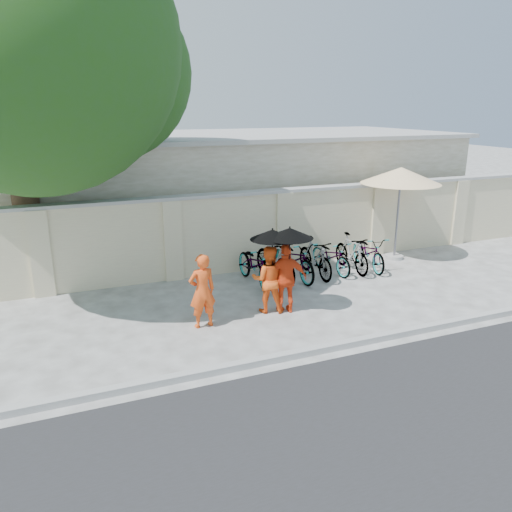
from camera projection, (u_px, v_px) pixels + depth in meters
name	position (u px, v px, depth m)	size (l,w,h in m)	color
ground	(258.00, 320.00, 10.15)	(80.00, 80.00, 0.00)	silver
kerb	(295.00, 354.00, 8.62)	(40.00, 0.16, 0.12)	#A2A2A2
compound_wall	(247.00, 232.00, 13.06)	(20.00, 0.30, 2.00)	beige
building_behind	(234.00, 186.00, 16.61)	(14.00, 6.00, 3.20)	silver
shade_tree	(33.00, 58.00, 9.99)	(6.70, 6.20, 8.20)	brown
monk_left	(202.00, 291.00, 9.65)	(0.54, 0.36, 1.49)	#FF541A
monk_center	(268.00, 279.00, 10.39)	(0.70, 0.54, 1.43)	#F85B19
parasol_center	(272.00, 234.00, 10.05)	(0.92, 0.92, 0.99)	black
monk_right	(286.00, 279.00, 10.34)	(0.87, 0.36, 1.48)	red
parasol_right	(290.00, 233.00, 9.99)	(0.95, 0.95, 1.01)	black
patio_umbrella	(401.00, 176.00, 13.55)	(2.21, 2.21, 2.59)	#A2A2A2
bike_0	(255.00, 265.00, 12.06)	(0.66, 1.89, 0.99)	slate
bike_1	(275.00, 260.00, 12.26)	(0.51, 1.81, 1.09)	slate
bike_2	(295.00, 259.00, 12.48)	(0.66, 1.90, 1.00)	slate
bike_3	(315.00, 257.00, 12.62)	(0.47, 1.66, 1.00)	slate
bike_4	(331.00, 256.00, 12.95)	(0.57, 1.63, 0.86)	slate
bike_5	(352.00, 253.00, 13.03)	(0.46, 1.63, 0.98)	slate
bike_6	(369.00, 252.00, 13.24)	(0.60, 1.73, 0.91)	slate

